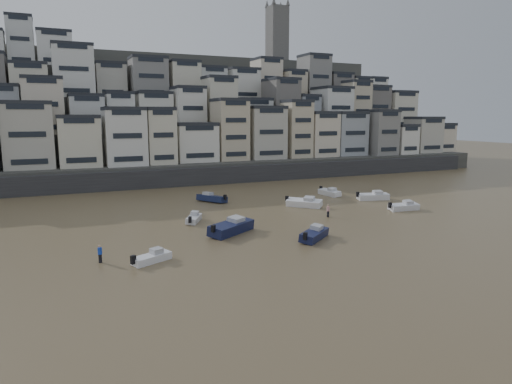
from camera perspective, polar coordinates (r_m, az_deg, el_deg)
name	(u,v)px	position (r m, az deg, el deg)	size (l,w,h in m)	color
ground	(347,325)	(32.21, 11.32, -16.04)	(400.00, 400.00, 0.00)	olive
harbor_wall	(200,176)	(93.36, -7.02, 1.99)	(140.00, 3.00, 3.50)	#38383A
hillside	(173,119)	(132.26, -10.32, 8.98)	(141.04, 66.00, 50.00)	#4C4C47
boat_e	(304,202)	(70.22, 6.04, -1.23)	(5.93, 1.94, 1.62)	white
boat_d	(404,206)	(70.89, 18.00, -1.64)	(5.11, 1.67, 1.39)	silver
boat_a	(314,233)	(52.04, 7.29, -5.08)	(5.64, 1.85, 1.54)	#141A40
boat_j	(152,256)	(44.95, -12.92, -7.83)	(4.35, 1.42, 1.19)	white
boat_h	(212,197)	(74.49, -5.55, -0.62)	(5.79, 1.89, 1.58)	#141E41
boat_g	(373,195)	(78.29, 14.43, -0.39)	(5.77, 1.89, 1.57)	silver
boat_c	(231,225)	(54.26, -3.10, -4.17)	(7.30, 2.39, 1.99)	#141A3F
boat_i	(329,191)	(81.02, 9.17, 0.07)	(5.29, 1.73, 1.44)	silver
boat_f	(194,217)	(60.67, -7.78, -3.14)	(4.57, 1.50, 1.25)	silver
person_blue	(100,254)	(46.10, -18.92, -7.32)	(0.44, 0.44, 1.74)	#183CB7
person_pink	(328,211)	(63.72, 9.00, -2.34)	(0.44, 0.44, 1.74)	#C98E8F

